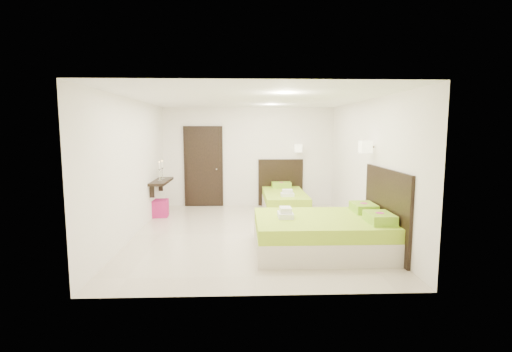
{
  "coord_description": "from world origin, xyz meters",
  "views": [
    {
      "loc": [
        -0.18,
        -7.08,
        2.02
      ],
      "look_at": [
        0.1,
        0.3,
        1.1
      ],
      "focal_mm": 26.0,
      "sensor_mm": 36.0,
      "label": 1
    }
  ],
  "objects_px": {
    "nightstand": "(295,199)",
    "ottoman": "(159,208)",
    "bed_single": "(284,200)",
    "bed_double": "(326,232)"
  },
  "relations": [
    {
      "from": "nightstand",
      "to": "ottoman",
      "type": "xyz_separation_m",
      "value": [
        -3.37,
        -1.18,
        0.02
      ]
    },
    {
      "from": "bed_single",
      "to": "bed_double",
      "type": "distance_m",
      "value": 2.95
    },
    {
      "from": "nightstand",
      "to": "bed_double",
      "type": "bearing_deg",
      "value": -92.52
    },
    {
      "from": "bed_single",
      "to": "bed_double",
      "type": "bearing_deg",
      "value": -82.65
    },
    {
      "from": "bed_single",
      "to": "nightstand",
      "type": "distance_m",
      "value": 0.95
    },
    {
      "from": "bed_single",
      "to": "bed_double",
      "type": "xyz_separation_m",
      "value": [
        0.38,
        -2.93,
        0.03
      ]
    },
    {
      "from": "bed_double",
      "to": "nightstand",
      "type": "relative_size",
      "value": 5.46
    },
    {
      "from": "bed_double",
      "to": "bed_single",
      "type": "bearing_deg",
      "value": 97.35
    },
    {
      "from": "nightstand",
      "to": "ottoman",
      "type": "relative_size",
      "value": 1.02
    },
    {
      "from": "bed_single",
      "to": "ottoman",
      "type": "relative_size",
      "value": 5.02
    }
  ]
}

